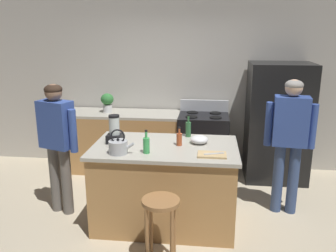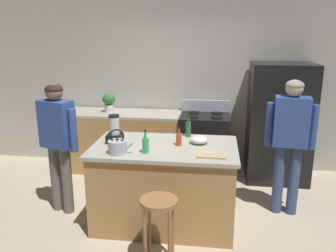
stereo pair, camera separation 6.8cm
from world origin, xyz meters
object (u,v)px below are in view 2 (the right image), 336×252
Objects in this scene: bar_stool at (159,215)px; bottle_soda at (146,145)px; refrigerator at (279,123)px; person_by_island_left at (58,136)px; bottle_olive_oil at (188,129)px; chef_knife at (213,154)px; cutting_board at (211,155)px; kitchen_island at (165,185)px; tea_kettle at (118,146)px; stove_range at (204,144)px; mixing_bowl at (199,140)px; bottle_cooking_sauce at (179,139)px; blender_appliance at (114,131)px; person_by_sink_right at (290,135)px; potted_plant at (109,101)px.

bar_stool is 2.73× the size of bottle_soda.
person_by_island_left is at bearing -153.75° from refrigerator.
chef_knife is (0.31, -0.65, -0.08)m from bottle_olive_oil.
person_by_island_left is 5.41× the size of cutting_board.
bottle_olive_oil is at bearing 96.69° from chef_knife.
kitchen_island is 0.78m from tea_kettle.
person_by_island_left reaches higher than stove_range.
bottle_soda reaches higher than mixing_bowl.
refrigerator is 2.00m from bottle_cooking_sauce.
blender_appliance is at bearing 175.06° from kitchen_island.
bottle_soda is (-0.57, -1.79, 0.56)m from stove_range.
bar_stool is 1.31m from bottle_olive_oil.
bottle_olive_oil is 0.92× the size of cutting_board.
person_by_island_left reaches higher than chef_knife.
person_by_island_left is 1.90m from chef_knife.
person_by_island_left reaches higher than blender_appliance.
blender_appliance is 0.98m from mixing_bowl.
person_by_island_left is at bearing 146.60° from bar_stool.
kitchen_island is 5.95× the size of tea_kettle.
tea_kettle reaches higher than bar_stool.
bottle_olive_oil reaches higher than kitchen_island.
chef_knife is (-0.96, -1.76, 0.10)m from refrigerator.
chef_knife is at bearing -64.72° from bottle_olive_oil.
person_by_sink_right is at bearing 6.57° from person_by_island_left.
stove_range is 3.79× the size of potted_plant.
person_by_sink_right is 8.16× the size of mixing_bowl.
bottle_olive_oil is at bearing 77.17° from bottle_cooking_sauce.
mixing_bowl is (-1.07, -0.29, -0.01)m from person_by_sink_right.
stove_range is 2.29m from person_by_island_left.
potted_plant is 1.00× the size of cutting_board.
potted_plant reaches higher than bar_stool.
stove_range is at bearing 64.75° from tea_kettle.
blender_appliance reaches higher than chef_knife.
tea_kettle is (-0.29, -0.05, -0.02)m from bottle_soda.
bar_stool is at bearing -96.81° from bottle_cooking_sauce.
stove_range is 5.54× the size of mixing_bowl.
refrigerator reaches higher than chef_knife.
blender_appliance is (0.51, -1.50, -0.04)m from potted_plant.
person_by_island_left is 1.71m from bar_stool.
person_by_sink_right is (2.77, 0.32, 0.03)m from person_by_island_left.
bar_stool is 2.33× the size of potted_plant.
bar_stool is 0.87m from tea_kettle.
person_by_island_left is 0.97× the size of person_by_sink_right.
stove_range is 0.70× the size of person_by_island_left.
person_by_island_left is at bearing 153.99° from tea_kettle.
bottle_cooking_sauce is 0.25m from mixing_bowl.
mixing_bowl is at bearing -60.86° from bottle_olive_oil.
tea_kettle reaches higher than chef_knife.
tea_kettle is (-1.91, -0.74, 0.02)m from person_by_sink_right.
potted_plant is 1.36× the size of chef_knife.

